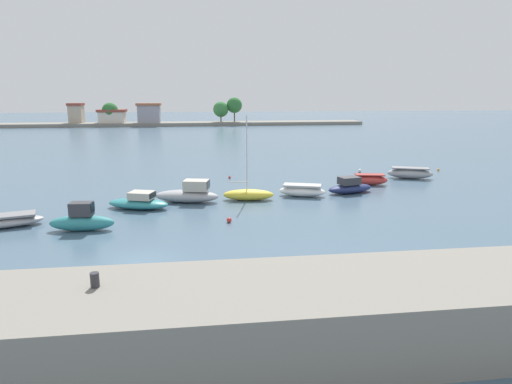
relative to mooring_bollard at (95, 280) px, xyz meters
name	(u,v)px	position (x,y,z in m)	size (l,w,h in m)	color
ground_plane	(140,263)	(0.31, 8.98, -2.92)	(400.00, 400.00, 0.00)	#476075
seawall_embankment	(104,329)	(0.31, -0.57, -1.59)	(96.96, 5.23, 2.65)	gray
mooring_bollard	(95,280)	(0.00, 0.00, 0.00)	(0.31, 0.31, 0.53)	#2D2D33
moored_boat_0	(4,221)	(-10.01, 17.19, -2.49)	(5.49, 3.20, 0.89)	#9E9EA3
moored_boat_1	(82,220)	(-4.31, 15.62, -2.19)	(4.47, 1.58, 2.00)	teal
moored_boat_2	(139,202)	(-1.17, 21.22, -2.38)	(5.49, 3.52, 1.43)	teal
moored_boat_3	(189,194)	(2.83, 22.90, -2.19)	(5.87, 3.12, 1.96)	#9E9EA3
moored_boat_4	(248,194)	(8.06, 23.01, -2.40)	(4.63, 2.20, 7.40)	yellow
moored_boat_5	(302,191)	(13.11, 23.82, -2.39)	(4.53, 2.85, 1.10)	white
moored_boat_6	(350,187)	(17.89, 24.53, -2.32)	(4.89, 2.80, 1.56)	navy
moored_boat_7	(369,180)	(21.18, 27.98, -2.38)	(3.89, 2.12, 1.11)	#C63833
moored_boat_8	(410,173)	(26.94, 30.72, -2.32)	(5.10, 3.14, 1.22)	#9E9EA3
mooring_buoy_1	(438,170)	(32.65, 34.83, -2.78)	(0.27, 0.27, 0.27)	orange
mooring_buoy_2	(230,177)	(7.15, 33.32, -2.77)	(0.29, 0.29, 0.29)	red
mooring_buoy_3	(229,220)	(5.85, 16.24, -2.73)	(0.37, 0.37, 0.37)	red
mooring_buoy_4	(360,171)	(22.82, 35.13, -2.70)	(0.42, 0.42, 0.42)	white
distant_shoreline	(169,118)	(-4.14, 116.18, -0.84)	(103.82, 7.92, 7.93)	gray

